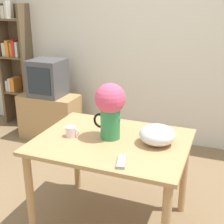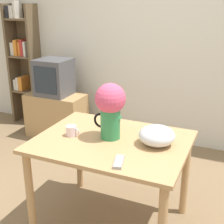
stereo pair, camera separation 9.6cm
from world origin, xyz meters
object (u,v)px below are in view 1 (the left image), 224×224
coffee_mug (71,132)px  white_bowl (157,135)px  flower_vase (110,106)px  tv_set (48,78)px

coffee_mug → white_bowl: white_bowl is taller
flower_vase → coffee_mug: size_ratio=3.81×
white_bowl → tv_set: bearing=143.5°
coffee_mug → white_bowl: bearing=9.9°
tv_set → coffee_mug: bearing=-52.1°
tv_set → flower_vase: bearing=-43.5°
coffee_mug → tv_set: tv_set is taller
coffee_mug → tv_set: (-1.09, 1.40, 0.02)m
flower_vase → white_bowl: 0.41m
coffee_mug → tv_set: size_ratio=0.24×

